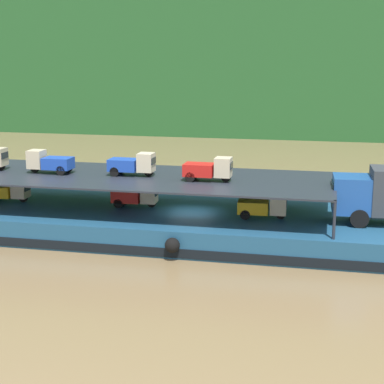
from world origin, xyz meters
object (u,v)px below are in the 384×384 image
Objects in this scene: cargo_barge at (191,224)px; mini_truck_lower_mid at (263,206)px; mini_truck_upper_fore at (133,164)px; mini_truck_upper_mid at (49,162)px; mini_truck_lower_stern at (8,191)px; mini_truck_lower_aft at (136,195)px; mini_truck_upper_bow at (209,169)px.

cargo_barge is 4.52m from mini_truck_lower_mid.
mini_truck_upper_fore is (-7.88, 0.66, 2.00)m from mini_truck_lower_mid.
mini_truck_lower_mid is at bearing -1.46° from mini_truck_upper_mid.
mini_truck_upper_mid is (3.05, -0.35, 2.00)m from mini_truck_lower_stern.
mini_truck_upper_fore reaches higher than mini_truck_lower_mid.
mini_truck_lower_mid is at bearing -2.41° from mini_truck_lower_stern.
mini_truck_lower_stern is 16.13m from mini_truck_lower_mid.
mini_truck_lower_mid is at bearing -7.86° from mini_truck_lower_aft.
mini_truck_upper_fore reaches higher than mini_truck_lower_aft.
mini_truck_lower_aft is 7.93m from mini_truck_lower_mid.
mini_truck_lower_stern is at bearing 179.87° from mini_truck_upper_fore.
mini_truck_lower_mid is at bearing -6.51° from cargo_barge.
cargo_barge is at bearing -0.93° from mini_truck_lower_stern.
mini_truck_upper_fore and mini_truck_upper_bow have the same top height.
mini_truck_upper_bow reaches higher than mini_truck_lower_aft.
mini_truck_lower_stern is 8.27m from mini_truck_lower_aft.
mini_truck_upper_mid is (-13.07, 0.33, 2.00)m from mini_truck_lower_mid.
mini_truck_lower_stern is 13.14m from mini_truck_upper_bow.
cargo_barge is 12.09× the size of mini_truck_upper_bow.
mini_truck_lower_aft is at bearing 170.54° from cargo_barge.
mini_truck_upper_fore is at bearing -0.13° from mini_truck_lower_stern.
mini_truck_upper_fore is (8.24, -0.02, 2.00)m from mini_truck_lower_stern.
mini_truck_lower_mid is (7.86, -1.09, 0.00)m from mini_truck_lower_aft.
mini_truck_lower_stern is 1.00× the size of mini_truck_lower_mid.
mini_truck_lower_stern is at bearing 173.55° from mini_truck_upper_mid.
mini_truck_lower_stern is 1.01× the size of mini_truck_upper_mid.
cargo_barge is at bearing 158.24° from mini_truck_upper_bow.
mini_truck_lower_stern reaches higher than cargo_barge.
mini_truck_lower_aft and mini_truck_lower_mid have the same top height.
mini_truck_upper_bow reaches higher than cargo_barge.
mini_truck_lower_aft is 5.63m from mini_truck_upper_mid.
mini_truck_upper_fore is at bearing 172.57° from mini_truck_upper_bow.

